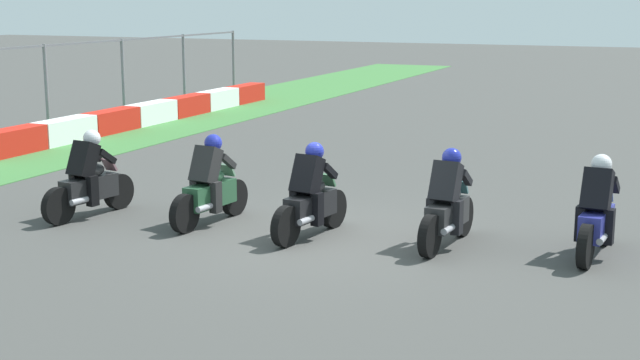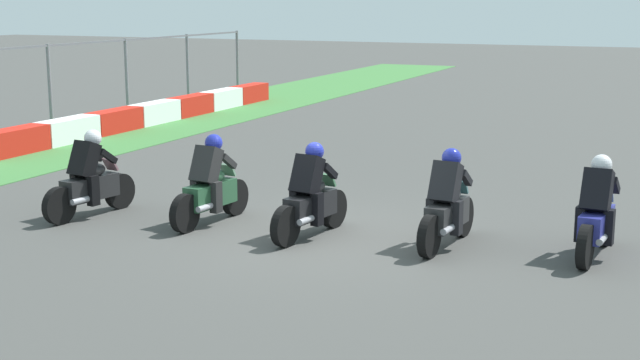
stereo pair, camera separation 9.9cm
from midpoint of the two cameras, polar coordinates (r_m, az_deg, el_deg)
name	(u,v)px [view 2 (the right image)]	position (r m, az deg, el deg)	size (l,w,h in m)	color
ground_plane	(319,237)	(14.39, 0.16, -3.62)	(120.00, 120.00, 0.00)	#424240
rider_lane_a	(597,216)	(13.79, 17.27, -2.16)	(2.04, 0.55, 1.51)	black
rider_lane_b	(447,207)	(13.86, 8.24, -1.68)	(2.04, 0.56, 1.51)	black
rider_lane_c	(310,198)	(14.28, -0.41, -1.17)	(2.04, 0.60, 1.51)	black
rider_lane_d	(210,187)	(15.22, -6.75, -0.46)	(2.04, 0.57, 1.51)	black
rider_lane_e	(90,181)	(16.11, -14.16, -0.07)	(2.04, 0.60, 1.51)	black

